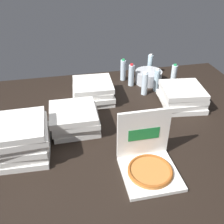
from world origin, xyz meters
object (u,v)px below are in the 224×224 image
at_px(open_pizza_box, 148,160).
at_px(water_bottle_1, 123,70).
at_px(ice_bucket, 148,77).
at_px(water_bottle_3, 145,84).
at_px(water_bottle_0, 131,75).
at_px(water_bottle_5, 150,65).
at_px(pizza_stack_right_far, 75,119).
at_px(water_bottle_2, 174,75).
at_px(pizza_stack_center_near, 93,91).
at_px(pizza_stack_left_near, 21,139).
at_px(pizza_stack_right_near, 182,97).
at_px(water_bottle_4, 157,80).

bearing_deg(open_pizza_box, water_bottle_1, 83.08).
xyz_separation_m(ice_bucket, water_bottle_3, (-0.13, -0.25, 0.05)).
bearing_deg(water_bottle_0, water_bottle_1, 109.74).
height_order(water_bottle_1, water_bottle_5, same).
bearing_deg(water_bottle_5, pizza_stack_right_far, -137.12).
relative_size(open_pizza_box, water_bottle_2, 1.60).
distance_m(ice_bucket, water_bottle_0, 0.22).
bearing_deg(water_bottle_3, pizza_stack_center_near, -179.30).
xyz_separation_m(pizza_stack_left_near, water_bottle_1, (1.03, 1.07, -0.02)).
xyz_separation_m(pizza_stack_right_far, water_bottle_3, (0.76, 0.45, 0.02)).
bearing_deg(pizza_stack_right_near, water_bottle_5, 95.51).
bearing_deg(water_bottle_3, water_bottle_2, 18.09).
distance_m(pizza_stack_left_near, ice_bucket, 1.60).
xyz_separation_m(pizza_stack_left_near, water_bottle_0, (1.08, 0.92, -0.02)).
xyz_separation_m(pizza_stack_right_near, water_bottle_2, (0.09, 0.41, 0.02)).
bearing_deg(open_pizza_box, water_bottle_0, 79.83).
relative_size(water_bottle_2, water_bottle_3, 1.00).
height_order(pizza_stack_right_near, water_bottle_0, water_bottle_0).
relative_size(open_pizza_box, water_bottle_4, 1.60).
relative_size(pizza_stack_left_near, water_bottle_0, 1.61).
relative_size(pizza_stack_left_near, water_bottle_5, 1.61).
xyz_separation_m(water_bottle_0, water_bottle_4, (0.23, -0.17, 0.00)).
height_order(pizza_stack_left_near, water_bottle_4, pizza_stack_left_near).
bearing_deg(open_pizza_box, pizza_stack_right_near, 51.37).
bearing_deg(water_bottle_5, water_bottle_2, -64.84).
bearing_deg(water_bottle_5, water_bottle_4, -99.05).
xyz_separation_m(pizza_stack_right_far, water_bottle_1, (0.62, 0.82, 0.02)).
height_order(open_pizza_box, water_bottle_0, open_pizza_box).
height_order(pizza_stack_left_near, water_bottle_0, pizza_stack_left_near).
bearing_deg(pizza_stack_right_near, water_bottle_4, 112.03).
xyz_separation_m(pizza_stack_right_far, water_bottle_0, (0.68, 0.67, 0.02)).
relative_size(water_bottle_3, water_bottle_5, 1.00).
bearing_deg(pizza_stack_right_near, open_pizza_box, -128.63).
xyz_separation_m(open_pizza_box, ice_bucket, (0.44, 1.28, -0.02)).
relative_size(water_bottle_0, water_bottle_3, 1.00).
bearing_deg(pizza_stack_right_far, pizza_stack_left_near, -148.40).
bearing_deg(water_bottle_0, ice_bucket, 7.98).
distance_m(pizza_stack_left_near, water_bottle_5, 1.79).
height_order(water_bottle_2, water_bottle_4, same).
bearing_deg(ice_bucket, water_bottle_1, 155.32).
bearing_deg(ice_bucket, pizza_stack_right_far, -141.72).
height_order(pizza_stack_right_far, water_bottle_4, water_bottle_4).
distance_m(pizza_stack_right_far, water_bottle_0, 0.95).
distance_m(pizza_stack_right_far, ice_bucket, 1.13).
height_order(ice_bucket, water_bottle_5, water_bottle_5).
xyz_separation_m(water_bottle_2, water_bottle_4, (-0.22, -0.07, 0.00)).
xyz_separation_m(pizza_stack_right_near, water_bottle_3, (-0.29, 0.29, 0.02)).
distance_m(water_bottle_1, water_bottle_2, 0.57).
relative_size(pizza_stack_right_far, water_bottle_2, 1.59).
xyz_separation_m(water_bottle_3, water_bottle_5, (0.21, 0.45, 0.00)).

